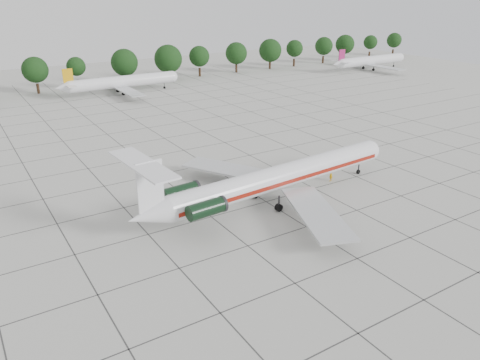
{
  "coord_description": "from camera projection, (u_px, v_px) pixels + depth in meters",
  "views": [
    {
      "loc": [
        -31.69,
        -44.0,
        25.4
      ],
      "look_at": [
        -3.47,
        0.76,
        3.5
      ],
      "focal_mm": 35.0,
      "sensor_mm": 36.0,
      "label": 1
    }
  ],
  "objects": [
    {
      "name": "tree_line",
      "position": [
        35.0,
        70.0,
        118.12
      ],
      "size": [
        249.86,
        8.44,
        10.22
      ],
      "color": "#332114",
      "rests_on": "ground"
    },
    {
      "name": "main_airliner",
      "position": [
        270.0,
        179.0,
        58.13
      ],
      "size": [
        39.19,
        30.72,
        9.19
      ],
      "rotation": [
        0.0,
        0.0,
        0.07
      ],
      "color": "silver",
      "rests_on": "ground"
    },
    {
      "name": "ground",
      "position": [
        266.0,
        202.0,
        59.72
      ],
      "size": [
        260.0,
        260.0,
        0.0
      ],
      "primitive_type": "plane",
      "color": "#B7B7AF",
      "rests_on": "ground"
    },
    {
      "name": "apron_joints",
      "position": [
        210.0,
        166.0,
        71.44
      ],
      "size": [
        170.0,
        170.0,
        0.02
      ],
      "primitive_type": "cube",
      "color": "#383838",
      "rests_on": "ground"
    },
    {
      "name": "ground_crew",
      "position": [
        331.0,
        174.0,
        65.74
      ],
      "size": [
        0.86,
        0.74,
        2.0
      ],
      "primitive_type": "imported",
      "rotation": [
        0.0,
        0.0,
        3.58
      ],
      "color": "#CB8D0B",
      "rests_on": "ground"
    },
    {
      "name": "bg_airliner_e",
      "position": [
        371.0,
        61.0,
        153.68
      ],
      "size": [
        28.24,
        27.2,
        7.4
      ],
      "color": "silver",
      "rests_on": "ground"
    },
    {
      "name": "bg_airliner_c",
      "position": [
        123.0,
        82.0,
        119.39
      ],
      "size": [
        28.24,
        27.2,
        7.4
      ],
      "color": "silver",
      "rests_on": "ground"
    }
  ]
}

